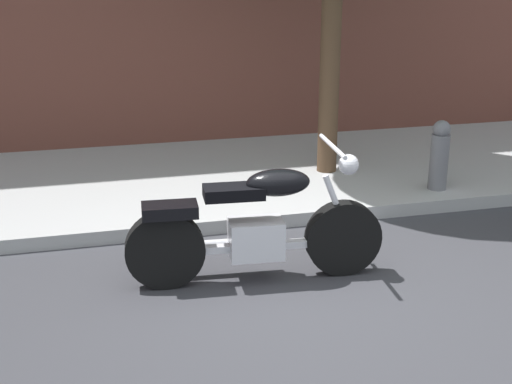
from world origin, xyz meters
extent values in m
plane|color=#38383D|center=(0.00, 0.00, 0.00)|extent=(60.00, 60.00, 0.00)
cube|color=#A4A4A4|center=(0.00, 2.88, 0.07)|extent=(19.68, 3.10, 0.14)
cylinder|color=black|center=(0.40, 0.22, 0.32)|extent=(0.65, 0.18, 0.64)
cylinder|color=black|center=(-1.08, 0.33, 0.32)|extent=(0.65, 0.18, 0.64)
cube|color=silver|center=(-0.34, 0.27, 0.37)|extent=(0.46, 0.31, 0.32)
cube|color=silver|center=(-0.34, 0.27, 0.30)|extent=(1.34, 0.18, 0.06)
ellipsoid|color=black|center=(-0.16, 0.26, 0.84)|extent=(0.54, 0.30, 0.22)
cube|color=black|center=(-0.52, 0.29, 0.78)|extent=(0.50, 0.28, 0.10)
cube|color=black|center=(-1.03, 0.33, 0.66)|extent=(0.46, 0.27, 0.10)
cylinder|color=silver|center=(0.34, 0.22, 0.60)|extent=(0.27, 0.07, 0.58)
cylinder|color=silver|center=(0.28, 0.23, 1.12)|extent=(0.09, 0.70, 0.04)
sphere|color=silver|center=(0.42, 0.21, 0.96)|extent=(0.17, 0.17, 0.17)
cylinder|color=silver|center=(-0.58, 0.45, 0.27)|extent=(0.80, 0.15, 0.09)
cylinder|color=#4E3826|center=(1.13, 2.65, 1.53)|extent=(0.23, 0.23, 3.07)
cylinder|color=slate|center=(2.07, 1.70, 0.38)|extent=(0.20, 0.20, 0.75)
sphere|color=slate|center=(2.07, 1.70, 0.81)|extent=(0.19, 0.19, 0.19)
camera|label=1|loc=(-1.65, -4.84, 2.56)|focal=49.02mm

